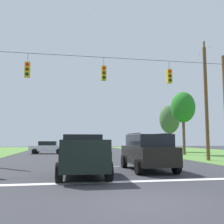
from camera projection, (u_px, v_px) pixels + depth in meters
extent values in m
plane|color=#333338|center=(146.00, 202.00, 7.06)|extent=(120.00, 120.00, 0.00)
cube|color=white|center=(120.00, 182.00, 10.44)|extent=(15.12, 0.45, 0.01)
cube|color=white|center=(100.00, 167.00, 16.31)|extent=(2.50, 0.15, 0.01)
cube|color=white|center=(89.00, 158.00, 23.54)|extent=(2.50, 0.15, 0.01)
cube|color=white|center=(83.00, 154.00, 31.39)|extent=(2.50, 0.15, 0.01)
cube|color=white|center=(82.00, 153.00, 34.10)|extent=(2.50, 0.15, 0.01)
cylinder|color=black|center=(101.00, 57.00, 16.64)|extent=(17.46, 0.02, 0.02)
cylinder|color=black|center=(28.00, 58.00, 15.82)|extent=(0.02, 0.02, 0.57)
cube|color=yellow|center=(27.00, 70.00, 15.73)|extent=(0.32, 0.24, 0.95)
cylinder|color=red|center=(27.00, 64.00, 15.63)|extent=(0.20, 0.04, 0.20)
cylinder|color=#352203|center=(27.00, 69.00, 15.60)|extent=(0.20, 0.04, 0.20)
cylinder|color=black|center=(27.00, 74.00, 15.56)|extent=(0.20, 0.04, 0.20)
cylinder|color=black|center=(104.00, 62.00, 16.64)|extent=(0.02, 0.02, 0.57)
cube|color=yellow|center=(104.00, 73.00, 16.56)|extent=(0.32, 0.24, 0.95)
cylinder|color=red|center=(104.00, 68.00, 16.46)|extent=(0.20, 0.04, 0.20)
cylinder|color=#352203|center=(104.00, 73.00, 16.42)|extent=(0.20, 0.04, 0.20)
cylinder|color=black|center=(104.00, 77.00, 16.39)|extent=(0.20, 0.04, 0.20)
cylinder|color=black|center=(169.00, 65.00, 17.42)|extent=(0.02, 0.02, 0.57)
cube|color=yellow|center=(169.00, 76.00, 17.34)|extent=(0.32, 0.24, 0.95)
cylinder|color=red|center=(170.00, 71.00, 17.24)|extent=(0.20, 0.04, 0.20)
cylinder|color=#352203|center=(170.00, 76.00, 17.21)|extent=(0.20, 0.04, 0.20)
cylinder|color=black|center=(170.00, 80.00, 17.17)|extent=(0.20, 0.04, 0.20)
cube|color=black|center=(83.00, 158.00, 12.29)|extent=(2.12, 5.44, 0.85)
cube|color=black|center=(82.00, 142.00, 13.01)|extent=(1.89, 1.94, 0.70)
cube|color=black|center=(62.00, 145.00, 10.89)|extent=(0.15, 2.38, 0.45)
cube|color=black|center=(106.00, 145.00, 11.18)|extent=(0.15, 2.38, 0.45)
cube|color=black|center=(86.00, 146.00, 9.75)|extent=(1.96, 0.15, 0.45)
cylinder|color=black|center=(62.00, 164.00, 13.89)|extent=(0.30, 0.81, 0.80)
cylinder|color=black|center=(99.00, 163.00, 14.20)|extent=(0.30, 0.81, 0.80)
cylinder|color=black|center=(59.00, 172.00, 10.29)|extent=(0.30, 0.81, 0.80)
cylinder|color=black|center=(109.00, 171.00, 10.59)|extent=(0.30, 0.81, 0.80)
cube|color=black|center=(147.00, 155.00, 14.37)|extent=(1.98, 4.81, 0.95)
cube|color=black|center=(148.00, 140.00, 14.31)|extent=(1.82, 3.21, 0.65)
cylinder|color=black|center=(133.00, 134.00, 14.21)|extent=(0.06, 2.72, 0.05)
cylinder|color=black|center=(162.00, 134.00, 14.49)|extent=(0.06, 2.72, 0.05)
cylinder|color=black|center=(124.00, 161.00, 15.75)|extent=(0.26, 0.76, 0.76)
cylinder|color=black|center=(155.00, 161.00, 16.09)|extent=(0.26, 0.76, 0.76)
cylinder|color=black|center=(139.00, 167.00, 12.56)|extent=(0.26, 0.76, 0.76)
cylinder|color=black|center=(176.00, 166.00, 12.89)|extent=(0.26, 0.76, 0.76)
cube|color=silver|center=(48.00, 148.00, 31.69)|extent=(4.41, 2.08, 0.70)
cube|color=black|center=(48.00, 143.00, 31.75)|extent=(2.20, 1.76, 0.50)
cylinder|color=black|center=(35.00, 151.00, 30.61)|extent=(0.65, 0.26, 0.64)
cylinder|color=black|center=(37.00, 151.00, 32.38)|extent=(0.65, 0.26, 0.64)
cylinder|color=black|center=(59.00, 151.00, 30.92)|extent=(0.65, 0.26, 0.64)
cylinder|color=black|center=(60.00, 151.00, 32.70)|extent=(0.65, 0.26, 0.64)
cylinder|color=brown|center=(206.00, 103.00, 21.48)|extent=(0.29, 0.29, 9.52)
cube|color=brown|center=(204.00, 52.00, 21.95)|extent=(0.12, 0.12, 1.88)
cylinder|color=#B2B7BC|center=(200.00, 53.00, 22.70)|extent=(0.08, 0.08, 0.12)
cylinder|color=#B2B7BC|center=(209.00, 48.00, 21.23)|extent=(0.08, 0.08, 0.12)
cylinder|color=brown|center=(184.00, 135.00, 29.27)|extent=(0.31, 0.31, 4.45)
ellipsoid|color=#257922|center=(183.00, 107.00, 29.61)|extent=(2.73, 2.73, 3.53)
cylinder|color=brown|center=(170.00, 139.00, 36.22)|extent=(0.38, 0.38, 3.48)
ellipsoid|color=#406636|center=(170.00, 119.00, 36.53)|extent=(2.83, 2.83, 4.02)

